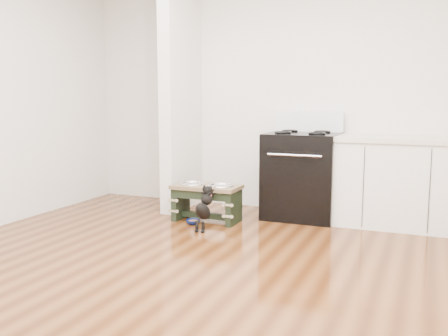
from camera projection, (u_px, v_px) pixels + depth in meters
ground at (194, 280)px, 3.57m from camera, size 5.00×5.00×0.00m
room_shell at (192, 49)px, 3.35m from camera, size 5.00×5.00×5.00m
partition_wall at (181, 93)px, 5.75m from camera, size 0.15×0.80×2.70m
oven_range at (302, 174)px, 5.38m from camera, size 0.76×0.69×1.14m
cabinet_run at (398, 182)px, 5.03m from camera, size 1.24×0.64×0.91m
dog_feeder at (206, 196)px, 5.24m from camera, size 0.71×0.38×0.40m
puppy at (204, 206)px, 4.90m from camera, size 0.12×0.36×0.43m
floor_bowl at (193, 222)px, 5.15m from camera, size 0.19×0.19×0.05m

